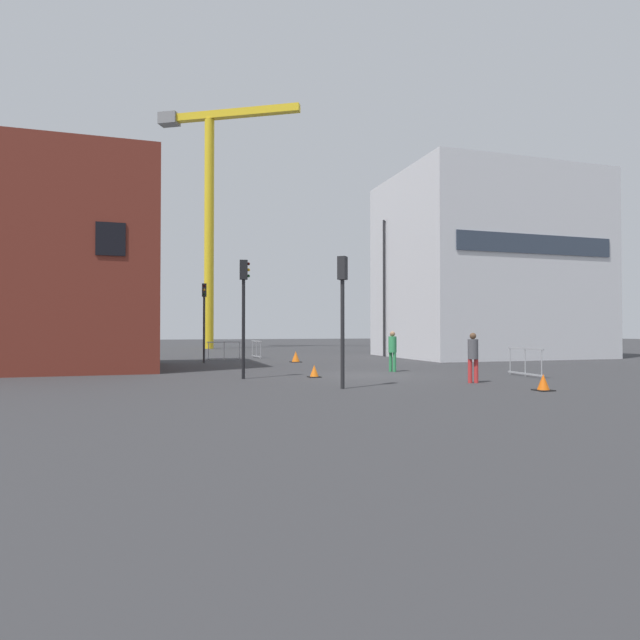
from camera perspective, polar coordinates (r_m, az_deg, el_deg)
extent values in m
plane|color=#333335|center=(20.96, 5.49, -5.88)|extent=(160.00, 160.00, 0.00)
cube|color=maroon|center=(26.51, -26.89, 5.32)|extent=(9.33, 7.47, 9.31)
cube|color=black|center=(22.55, -21.43, 8.05)|extent=(1.10, 0.06, 1.30)
cube|color=silver|center=(37.06, 17.27, 5.33)|extent=(12.40, 9.77, 11.70)
cube|color=#2D3847|center=(33.26, 22.10, 7.51)|extent=(10.42, 0.08, 1.10)
cylinder|color=yellow|center=(51.65, -11.74, 8.99)|extent=(0.90, 0.90, 21.48)
cube|color=yellow|center=(53.89, -9.34, 20.89)|extent=(11.63, 6.91, 0.70)
cube|color=slate|center=(56.38, -15.79, 19.90)|extent=(2.16, 1.92, 1.10)
cylinder|color=#232326|center=(35.79, 6.83, 3.40)|extent=(0.14, 0.14, 9.08)
cube|color=#232326|center=(36.86, 7.57, 10.24)|extent=(1.28, 0.55, 0.10)
ellipsoid|color=silver|center=(37.32, 8.31, 10.07)|extent=(0.44, 0.24, 0.16)
cylinder|color=black|center=(19.46, -8.17, -0.96)|extent=(0.12, 0.12, 3.59)
cube|color=black|center=(19.58, -8.15, 5.32)|extent=(0.31, 0.27, 0.70)
sphere|color=#390605|center=(19.61, -7.64, 5.96)|extent=(0.11, 0.11, 0.11)
sphere|color=#F2A514|center=(19.59, -7.64, 5.32)|extent=(0.11, 0.11, 0.11)
sphere|color=#07330F|center=(19.57, -7.64, 4.68)|extent=(0.11, 0.11, 0.11)
cylinder|color=#2D2D30|center=(29.07, -12.26, -1.03)|extent=(0.12, 0.12, 3.53)
cube|color=#2D2D30|center=(29.14, -12.25, 3.13)|extent=(0.26, 0.30, 0.70)
sphere|color=#390605|center=(28.99, -12.24, 3.59)|extent=(0.11, 0.11, 0.11)
sphere|color=#F2A514|center=(28.97, -12.25, 3.15)|extent=(0.11, 0.11, 0.11)
sphere|color=#07330F|center=(28.95, -12.25, 2.72)|extent=(0.11, 0.11, 0.11)
cylinder|color=#232326|center=(16.04, 2.42, -1.52)|extent=(0.12, 0.12, 3.27)
cube|color=#232326|center=(16.15, 2.41, 5.55)|extent=(0.36, 0.37, 0.70)
sphere|color=#390605|center=(16.34, 2.62, 6.25)|extent=(0.11, 0.11, 0.11)
sphere|color=#F2A514|center=(16.31, 2.62, 5.48)|extent=(0.11, 0.11, 0.11)
sphere|color=#07330F|center=(16.29, 2.62, 4.71)|extent=(0.11, 0.11, 0.11)
cylinder|color=#2D844C|center=(22.71, 7.95, -4.48)|extent=(0.14, 0.14, 0.81)
cylinder|color=#2D844C|center=(22.83, 7.54, -4.46)|extent=(0.14, 0.14, 0.81)
cylinder|color=#2D844C|center=(22.74, 7.74, -2.60)|extent=(0.34, 0.34, 0.67)
sphere|color=#8C6647|center=(22.73, 7.74, -1.47)|extent=(0.22, 0.22, 0.22)
cylinder|color=red|center=(18.56, 16.32, -5.24)|extent=(0.14, 0.14, 0.79)
cylinder|color=red|center=(18.52, 15.71, -5.26)|extent=(0.14, 0.14, 0.79)
cylinder|color=#4C4C51|center=(18.50, 16.00, -3.01)|extent=(0.34, 0.34, 0.66)
sphere|color=brown|center=(18.49, 15.99, -1.65)|extent=(0.21, 0.21, 0.21)
cube|color=#9EA0A5|center=(21.72, 21.03, -2.87)|extent=(0.17, 2.15, 0.06)
cube|color=#9EA0A5|center=(21.77, 21.04, -5.37)|extent=(0.17, 2.15, 0.06)
cylinder|color=#9EA0A5|center=(20.96, 22.56, -4.36)|extent=(0.04, 0.04, 1.05)
cylinder|color=#9EA0A5|center=(21.74, 21.04, -4.25)|extent=(0.04, 0.04, 1.05)
cylinder|color=#9EA0A5|center=(22.54, 19.62, -4.15)|extent=(0.04, 0.04, 1.05)
cube|color=#9EA0A5|center=(33.77, -6.79, -2.25)|extent=(0.26, 2.01, 0.06)
cube|color=#9EA0A5|center=(33.80, -6.80, -3.86)|extent=(0.26, 2.01, 0.06)
cylinder|color=#9EA0A5|center=(32.91, -6.36, -3.20)|extent=(0.04, 0.04, 1.05)
cylinder|color=#9EA0A5|center=(33.78, -6.80, -3.14)|extent=(0.04, 0.04, 1.05)
cylinder|color=#9EA0A5|center=(34.65, -7.21, -3.09)|extent=(0.04, 0.04, 1.05)
cube|color=#9EA0A5|center=(31.43, -10.18, -2.34)|extent=(2.01, 0.23, 0.06)
cube|color=#9EA0A5|center=(31.46, -10.18, -4.06)|extent=(2.01, 0.23, 0.06)
cylinder|color=#9EA0A5|center=(31.27, -11.81, -3.30)|extent=(0.04, 0.04, 1.05)
cylinder|color=#9EA0A5|center=(31.44, -10.18, -3.29)|extent=(0.04, 0.04, 1.05)
cylinder|color=#9EA0A5|center=(31.64, -8.57, -3.28)|extent=(0.04, 0.04, 1.05)
cube|color=black|center=(16.90, 22.72, -6.92)|extent=(0.48, 0.48, 0.03)
cone|color=#E55B0F|center=(16.87, 22.71, -6.15)|extent=(0.37, 0.37, 0.49)
cube|color=black|center=(29.18, -2.60, -4.49)|extent=(0.59, 0.59, 0.03)
cone|color=orange|center=(29.16, -2.60, -3.93)|extent=(0.46, 0.46, 0.60)
cube|color=black|center=(19.96, -0.62, -6.08)|extent=(0.45, 0.45, 0.03)
cone|color=orange|center=(19.94, -0.62, -5.47)|extent=(0.35, 0.35, 0.46)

